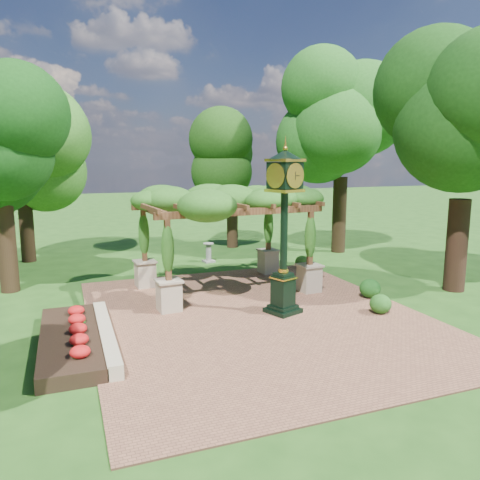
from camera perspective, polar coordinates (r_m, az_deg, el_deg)
name	(u,v)px	position (r m, az deg, el deg)	size (l,w,h in m)	color
ground	(270,327)	(13.97, 3.68, -10.57)	(120.00, 120.00, 0.00)	#1E4714
brick_plaza	(257,316)	(14.83, 2.07, -9.26)	(10.00, 12.00, 0.04)	brown
border_wall	(106,335)	(13.29, -16.02, -11.11)	(0.35, 5.00, 0.40)	#C6B793
flower_bed	(71,341)	(13.27, -19.96, -11.45)	(1.50, 5.00, 0.36)	red
pedestal_clock	(284,217)	(14.50, 5.43, 2.85)	(1.33, 1.33, 5.22)	black
pergola	(225,205)	(17.20, -1.80, 4.24)	(6.47, 4.33, 3.90)	tan
sundial	(209,254)	(22.46, -3.85, -1.68)	(0.58, 0.58, 0.93)	gray
shrub_front	(380,304)	(15.59, 16.75, -7.46)	(0.68, 0.68, 0.61)	#1F5317
shrub_mid	(370,288)	(17.21, 15.56, -5.70)	(0.73, 0.73, 0.66)	#174914
shrub_back	(302,262)	(21.23, 7.57, -2.66)	(0.63, 0.63, 0.56)	#2E5E1B
tree_west_far	(21,149)	(24.39, -25.19, 10.03)	(4.34, 4.34, 7.80)	black
tree_north	(232,160)	(25.91, -0.96, 9.77)	(3.10, 3.10, 7.14)	#362415
tree_east_far	(343,116)	(25.21, 12.42, 14.51)	(4.79, 4.79, 10.25)	black
tree_east_near	(466,125)	(18.91, 25.88, 12.54)	(4.76, 4.76, 8.87)	#321C14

